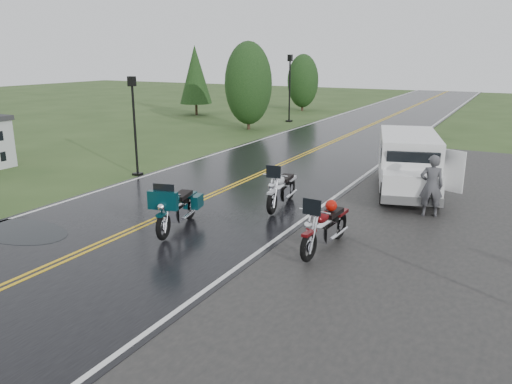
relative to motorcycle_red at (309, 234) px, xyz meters
The scene contains 12 objects.
ground 5.17m from the motorcycle_red, behind, with size 120.00×120.00×0.00m, color #2D471E.
road 11.03m from the motorcycle_red, 117.64° to the left, with size 8.00×100.00×0.04m, color black.
motorcycle_red is the anchor object (origin of this frame).
motorcycle_teal 3.85m from the motorcycle_red, behind, with size 0.91×2.49×1.47m, color #042D33, non-canonical shape.
motorcycle_silver 3.58m from the motorcycle_red, 129.98° to the left, with size 0.89×2.46×1.45m, color #AEAFB6, non-canonical shape.
van_white 5.52m from the motorcycle_red, 86.50° to the left, with size 1.97×5.26×2.07m, color white, non-canonical shape.
person_at_van 5.27m from the motorcycle_red, 69.58° to the left, with size 0.68×0.44×1.85m, color #47474C.
lamp_post_near_left 10.67m from the motorcycle_red, 152.34° to the left, with size 0.34×0.34×3.92m, color black, non-canonical shape.
lamp_post_far_left 25.14m from the motorcycle_red, 115.54° to the left, with size 0.40×0.40×4.70m, color black, non-canonical shape.
tree_left_mid 21.47m from the motorcycle_red, 122.69° to the left, with size 3.00×3.00×4.69m, color #1E3D19, non-canonical shape.
tree_left_far 32.46m from the motorcycle_red, 113.33° to the left, with size 2.61×2.61×4.02m, color #1E3D19, non-canonical shape.
pine_left_far 29.80m from the motorcycle_red, 129.70° to the left, with size 2.51×2.51×5.24m, color #1E3D19, non-canonical shape.
Camera 1 is at (9.09, -9.73, 4.70)m, focal length 35.00 mm.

